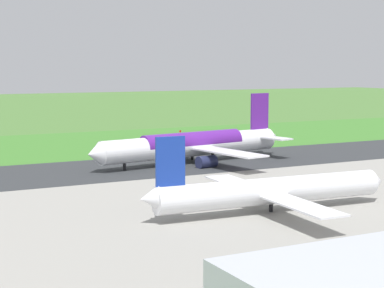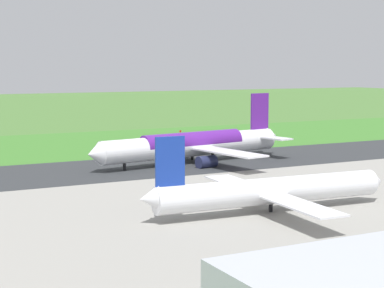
% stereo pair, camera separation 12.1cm
% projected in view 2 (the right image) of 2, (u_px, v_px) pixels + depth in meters
% --- Properties ---
extents(ground_plane, '(800.00, 800.00, 0.00)m').
position_uv_depth(ground_plane, '(209.00, 162.00, 153.67)').
color(ground_plane, '#477233').
extents(runway_asphalt, '(600.00, 30.86, 0.06)m').
position_uv_depth(runway_asphalt, '(209.00, 162.00, 153.67)').
color(runway_asphalt, '#2D3033').
rests_on(runway_asphalt, ground).
extents(apron_concrete, '(440.00, 110.00, 0.05)m').
position_uv_depth(apron_concrete, '(355.00, 201.00, 108.78)').
color(apron_concrete, gray).
rests_on(apron_concrete, ground).
extents(grass_verge_foreground, '(600.00, 80.00, 0.04)m').
position_uv_depth(grass_verge_foreground, '(142.00, 144.00, 189.35)').
color(grass_verge_foreground, '#3C782B').
rests_on(grass_verge_foreground, ground).
extents(airliner_main, '(54.01, 44.40, 15.88)m').
position_uv_depth(airliner_main, '(193.00, 145.00, 151.34)').
color(airliner_main, white).
rests_on(airliner_main, ground).
extents(airliner_parked_mid, '(43.18, 35.32, 12.60)m').
position_uv_depth(airliner_parked_mid, '(270.00, 191.00, 100.24)').
color(airliner_parked_mid, white).
rests_on(airliner_parked_mid, ground).
extents(no_stopping_sign, '(0.60, 0.10, 2.88)m').
position_uv_depth(no_stopping_sign, '(180.00, 134.00, 199.73)').
color(no_stopping_sign, slate).
rests_on(no_stopping_sign, ground).
extents(traffic_cone_orange, '(0.40, 0.40, 0.55)m').
position_uv_depth(traffic_cone_orange, '(176.00, 142.00, 191.46)').
color(traffic_cone_orange, orange).
rests_on(traffic_cone_orange, ground).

